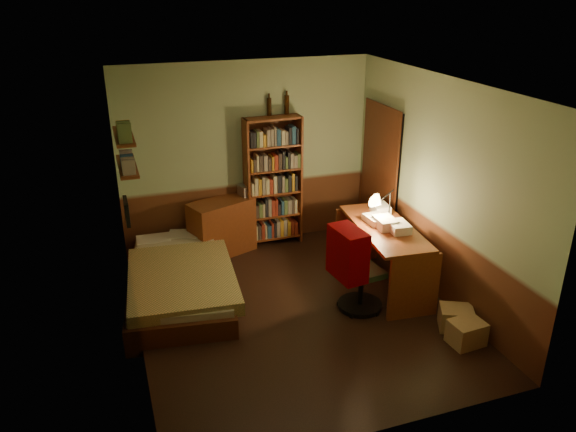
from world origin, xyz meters
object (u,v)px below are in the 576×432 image
object	(u,v)px
office_chair	(362,264)
cardboard_box_b	(456,318)
desk_lamp	(390,195)
desk	(383,257)
cardboard_box_a	(467,333)
bookshelf	(273,182)
bed	(179,270)
dresser	(222,227)
mini_stereo	(249,190)

from	to	relation	value
office_chair	cardboard_box_b	world-z (taller)	office_chair
desk_lamp	office_chair	distance (m)	0.98
desk	cardboard_box_a	xyz separation A→B (m)	(0.28, -1.37, -0.28)
desk	bookshelf	bearing A→B (deg)	123.23
bed	cardboard_box_b	xyz separation A→B (m)	(2.75, -1.74, -0.20)
bookshelf	office_chair	world-z (taller)	bookshelf
bed	cardboard_box_b	world-z (taller)	bed
dresser	bed	bearing A→B (deg)	-149.56
desk	cardboard_box_a	world-z (taller)	desk
bookshelf	office_chair	xyz separation A→B (m)	(0.42, -2.02, -0.36)
dresser	desk	distance (m)	2.29
desk_lamp	desk	bearing A→B (deg)	-136.17
office_chair	desk	bearing A→B (deg)	31.07
mini_stereo	bed	bearing A→B (deg)	-152.78
dresser	cardboard_box_b	distance (m)	3.34
bed	dresser	distance (m)	1.18
dresser	cardboard_box_b	bearing A→B (deg)	-73.71
mini_stereo	desk	bearing A→B (deg)	-68.47
mini_stereo	bookshelf	distance (m)	0.35
dresser	cardboard_box_a	distance (m)	3.54
desk	dresser	bearing A→B (deg)	141.75
dresser	desk_lamp	xyz separation A→B (m)	(1.79, -1.42, 0.76)
dresser	mini_stereo	world-z (taller)	mini_stereo
office_chair	cardboard_box_a	bearing A→B (deg)	-60.38
bookshelf	desk	xyz separation A→B (m)	(0.89, -1.65, -0.52)
mini_stereo	desk_lamp	distance (m)	2.08
desk_lamp	cardboard_box_b	bearing A→B (deg)	-85.89
bookshelf	cardboard_box_a	bearing A→B (deg)	-71.43
mini_stereo	cardboard_box_a	size ratio (longest dim) A/B	0.76
mini_stereo	cardboard_box_a	xyz separation A→B (m)	(1.51, -3.06, -0.72)
bed	mini_stereo	xyz separation A→B (m)	(1.18, 1.05, 0.52)
office_chair	bed	bearing A→B (deg)	145.44
office_chair	cardboard_box_b	size ratio (longest dim) A/B	3.23
dresser	office_chair	xyz separation A→B (m)	(1.20, -1.93, 0.18)
mini_stereo	office_chair	size ratio (longest dim) A/B	0.23
bed	cardboard_box_a	size ratio (longest dim) A/B	6.24
dresser	cardboard_box_b	xyz separation A→B (m)	(2.01, -2.66, -0.26)
desk_lamp	office_chair	size ratio (longest dim) A/B	0.58
desk_lamp	cardboard_box_b	xyz separation A→B (m)	(0.22, -1.24, -1.02)
mini_stereo	cardboard_box_b	bearing A→B (deg)	-74.97
cardboard_box_a	desk_lamp	bearing A→B (deg)	95.77
cardboard_box_a	mini_stereo	bearing A→B (deg)	116.25
bed	cardboard_box_a	xyz separation A→B (m)	(2.69, -2.02, -0.19)
cardboard_box_a	cardboard_box_b	size ratio (longest dim) A/B	0.99
dresser	cardboard_box_a	size ratio (longest dim) A/B	2.50
desk	office_chair	xyz separation A→B (m)	(-0.47, -0.37, 0.16)
cardboard_box_a	cardboard_box_b	world-z (taller)	cardboard_box_a
bed	desk_lamp	bearing A→B (deg)	-3.14
mini_stereo	bookshelf	xyz separation A→B (m)	(0.34, -0.04, 0.08)
dresser	desk_lamp	world-z (taller)	desk_lamp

